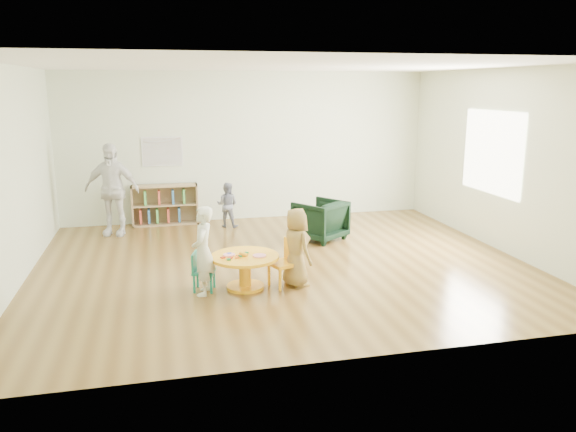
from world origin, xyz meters
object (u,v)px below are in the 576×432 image
object	(u,v)px
armchair	(320,220)
adult_caretaker	(112,189)
kid_chair_left	(201,270)
kid_chair_right	(286,261)
activity_table	(245,265)
bookshelf	(164,205)
child_left	(203,251)
toddler	(227,205)
child_right	(296,247)

from	to	relation	value
armchair	adult_caretaker	distance (m)	3.61
kid_chair_left	armchair	xyz separation A→B (m)	(2.14, 1.98, 0.07)
kid_chair_right	adult_caretaker	world-z (taller)	adult_caretaker
activity_table	armchair	size ratio (longest dim) A/B	1.18
bookshelf	child_left	size ratio (longest dim) A/B	1.08
kid_chair_right	toddler	world-z (taller)	toddler
armchair	adult_caretaker	xyz separation A→B (m)	(-3.40, 1.13, 0.46)
bookshelf	toddler	xyz separation A→B (m)	(1.12, -0.47, 0.05)
toddler	adult_caretaker	xyz separation A→B (m)	(-1.99, -0.11, 0.39)
kid_chair_left	bookshelf	distance (m)	3.70
toddler	armchair	bearing A→B (deg)	162.46
armchair	toddler	distance (m)	1.87
activity_table	child_right	bearing A→B (deg)	-5.01
activity_table	kid_chair_right	bearing A→B (deg)	-2.30
kid_chair_left	toddler	bearing A→B (deg)	-177.11
armchair	child_right	bearing A→B (deg)	30.83
kid_chair_right	armchair	world-z (taller)	armchair
kid_chair_right	toddler	xyz separation A→B (m)	(-0.35, 3.28, 0.09)
bookshelf	child_left	bearing A→B (deg)	-83.88
kid_chair_right	child_right	bearing A→B (deg)	-127.04
child_right	kid_chair_left	bearing A→B (deg)	64.82
activity_table	child_left	size ratio (longest dim) A/B	0.78
kid_chair_right	bookshelf	bearing A→B (deg)	-0.07
activity_table	child_left	world-z (taller)	child_left
toddler	activity_table	bearing A→B (deg)	110.59
kid_chair_left	bookshelf	size ratio (longest dim) A/B	0.42
activity_table	armchair	world-z (taller)	armchair
kid_chair_left	toddler	distance (m)	3.30
bookshelf	child_left	distance (m)	3.84
toddler	adult_caretaker	world-z (taller)	adult_caretaker
armchair	child_right	size ratio (longest dim) A/B	0.72
kid_chair_right	child_left	world-z (taller)	child_left
kid_chair_left	toddler	size ratio (longest dim) A/B	0.61
child_left	adult_caretaker	xyz separation A→B (m)	(-1.28, 3.24, 0.24)
toddler	child_right	bearing A→B (deg)	122.00
activity_table	child_left	distance (m)	0.59
kid_chair_left	child_right	world-z (taller)	child_right
activity_table	toddler	distance (m)	3.26
bookshelf	toddler	size ratio (longest dim) A/B	1.46
kid_chair_right	bookshelf	xyz separation A→B (m)	(-1.47, 3.74, 0.04)
armchair	child_left	world-z (taller)	child_left
child_right	adult_caretaker	bearing A→B (deg)	17.08
kid_chair_right	child_left	size ratio (longest dim) A/B	0.55
activity_table	child_left	xyz separation A→B (m)	(-0.53, -0.09, 0.25)
kid_chair_right	child_right	size ratio (longest dim) A/B	0.59
kid_chair_left	bookshelf	bearing A→B (deg)	-158.27
armchair	toddler	size ratio (longest dim) A/B	0.90
child_right	kid_chair_right	bearing A→B (deg)	53.89
armchair	adult_caretaker	size ratio (longest dim) A/B	0.46
activity_table	adult_caretaker	bearing A→B (deg)	119.85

